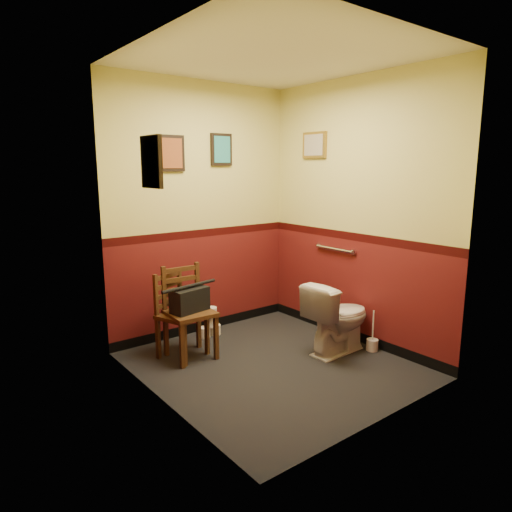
% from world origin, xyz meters
% --- Properties ---
extents(floor, '(2.20, 2.40, 0.00)m').
position_xyz_m(floor, '(0.00, 0.00, 0.00)').
color(floor, black).
rests_on(floor, ground).
extents(ceiling, '(2.20, 2.40, 0.00)m').
position_xyz_m(ceiling, '(0.00, 0.00, 2.70)').
color(ceiling, silver).
rests_on(ceiling, ground).
extents(wall_back, '(2.20, 0.00, 2.70)m').
position_xyz_m(wall_back, '(0.00, 1.20, 1.35)').
color(wall_back, '#5A1414').
rests_on(wall_back, ground).
extents(wall_front, '(2.20, 0.00, 2.70)m').
position_xyz_m(wall_front, '(0.00, -1.20, 1.35)').
color(wall_front, '#5A1414').
rests_on(wall_front, ground).
extents(wall_left, '(0.00, 2.40, 2.70)m').
position_xyz_m(wall_left, '(-1.10, 0.00, 1.35)').
color(wall_left, '#5A1414').
rests_on(wall_left, ground).
extents(wall_right, '(0.00, 2.40, 2.70)m').
position_xyz_m(wall_right, '(1.10, 0.00, 1.35)').
color(wall_right, '#5A1414').
rests_on(wall_right, ground).
extents(grab_bar, '(0.05, 0.56, 0.06)m').
position_xyz_m(grab_bar, '(1.07, 0.25, 0.95)').
color(grab_bar, silver).
rests_on(grab_bar, wall_right).
extents(framed_print_back_a, '(0.28, 0.04, 0.36)m').
position_xyz_m(framed_print_back_a, '(-0.35, 1.18, 1.95)').
color(framed_print_back_a, black).
rests_on(framed_print_back_a, wall_back).
extents(framed_print_back_b, '(0.26, 0.04, 0.34)m').
position_xyz_m(framed_print_back_b, '(0.25, 1.18, 2.00)').
color(framed_print_back_b, black).
rests_on(framed_print_back_b, wall_back).
extents(framed_print_left, '(0.04, 0.30, 0.38)m').
position_xyz_m(framed_print_left, '(-1.08, 0.10, 1.85)').
color(framed_print_left, black).
rests_on(framed_print_left, wall_left).
extents(framed_print_right, '(0.04, 0.34, 0.28)m').
position_xyz_m(framed_print_right, '(1.08, 0.60, 2.05)').
color(framed_print_right, olive).
rests_on(framed_print_right, wall_right).
extents(toilet, '(0.73, 0.42, 0.71)m').
position_xyz_m(toilet, '(0.72, -0.14, 0.35)').
color(toilet, white).
rests_on(toilet, floor).
extents(toilet_brush, '(0.12, 0.12, 0.42)m').
position_xyz_m(toilet_brush, '(1.02, -0.34, 0.07)').
color(toilet_brush, silver).
rests_on(toilet_brush, floor).
extents(chair_left, '(0.49, 0.49, 0.83)m').
position_xyz_m(chair_left, '(-0.56, 0.73, 0.42)').
color(chair_left, brown).
rests_on(chair_left, floor).
extents(chair_right, '(0.44, 0.44, 0.89)m').
position_xyz_m(chair_right, '(-0.50, 0.67, 0.45)').
color(chair_right, brown).
rests_on(chair_right, floor).
extents(handbag, '(0.39, 0.24, 0.26)m').
position_xyz_m(handbag, '(-0.50, 0.63, 0.58)').
color(handbag, black).
rests_on(handbag, chair_right).
extents(tp_stack, '(0.25, 0.15, 0.33)m').
position_xyz_m(tp_stack, '(-0.05, 0.99, 0.14)').
color(tp_stack, silver).
rests_on(tp_stack, floor).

